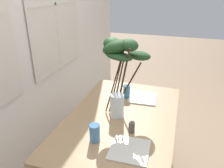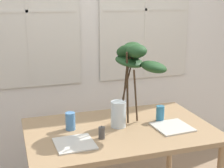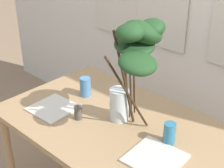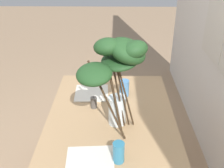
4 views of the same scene
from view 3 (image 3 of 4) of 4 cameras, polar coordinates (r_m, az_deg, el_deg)
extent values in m
cube|color=tan|center=(2.06, 0.44, -6.77)|extent=(1.41, 0.89, 0.04)
cylinder|color=tan|center=(2.52, -16.95, -11.72)|extent=(0.05, 0.05, 0.74)
cylinder|color=tan|center=(2.88, -3.84, -4.97)|extent=(0.05, 0.05, 0.74)
cylinder|color=silver|center=(2.02, 1.33, -3.52)|extent=(0.12, 0.12, 0.20)
cylinder|color=silver|center=(2.05, 1.31, -5.07)|extent=(0.11, 0.11, 0.06)
cylinder|color=#382819|center=(1.91, 3.75, 1.25)|extent=(0.10, 0.15, 0.58)
ellipsoid|color=#1E421E|center=(1.79, 6.59, 9.24)|extent=(0.23, 0.23, 0.16)
cylinder|color=#382819|center=(1.91, 3.10, 1.00)|extent=(0.06, 0.12, 0.56)
ellipsoid|color=#1E421E|center=(1.79, 5.19, 8.72)|extent=(0.30, 0.31, 0.22)
cylinder|color=#382819|center=(1.87, 2.08, 0.79)|extent=(0.08, 0.13, 0.59)
ellipsoid|color=#1E421E|center=(1.70, 3.04, 8.66)|extent=(0.21, 0.21, 0.11)
cylinder|color=#382819|center=(1.84, 2.66, -1.62)|extent=(0.14, 0.24, 0.48)
ellipsoid|color=#1E421E|center=(1.63, 4.37, 3.53)|extent=(0.27, 0.27, 0.12)
cylinder|color=#382819|center=(1.92, 2.47, 0.07)|extent=(0.03, 0.10, 0.50)
ellipsoid|color=#1E421E|center=(1.80, 3.82, 6.68)|extent=(0.25, 0.25, 0.13)
cylinder|color=#4C84BC|center=(2.29, -4.53, -0.48)|extent=(0.07, 0.07, 0.13)
cylinder|color=teal|center=(1.87, 9.68, -8.24)|extent=(0.07, 0.07, 0.13)
cube|color=silver|center=(2.20, -9.91, -4.04)|extent=(0.27, 0.27, 0.01)
cube|color=silver|center=(1.78, 7.33, -12.31)|extent=(0.28, 0.28, 0.01)
cylinder|color=#514C47|center=(2.06, -5.76, -4.86)|extent=(0.05, 0.05, 0.09)
cylinder|color=black|center=(2.03, -5.82, -3.70)|extent=(0.00, 0.00, 0.01)
camera|label=1|loc=(2.84, -32.31, 21.69)|focal=35.84mm
camera|label=2|loc=(2.15, -72.94, 3.84)|focal=52.68mm
camera|label=4|loc=(1.32, 60.36, 12.84)|focal=43.24mm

